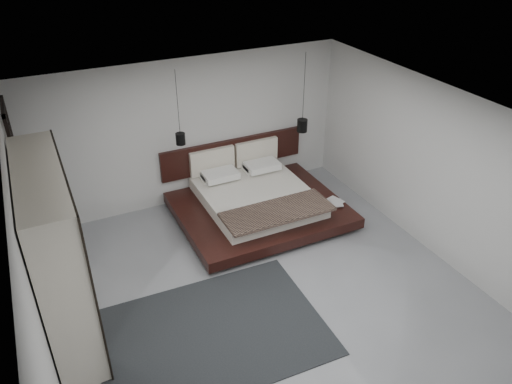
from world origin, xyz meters
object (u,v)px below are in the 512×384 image
pendant_right (302,125)px  rug (212,333)px  lattice_screen (23,184)px  bed (256,200)px  pendant_left (180,139)px  wardrobe (57,254)px

pendant_right → rug: 4.47m
pendant_right → lattice_screen: bearing=179.2°
pendant_right → rug: pendant_right is taller
bed → pendant_left: 1.84m
pendant_left → wardrobe: 3.03m
pendant_left → pendant_right: same height
pendant_left → rug: pendant_left is taller
bed → pendant_left: (-1.21, 0.48, 1.30)m
lattice_screen → wardrobe: size_ratio=1.06×
pendant_left → pendant_right: (2.42, 0.00, -0.20)m
bed → wardrobe: bearing=-157.9°
bed → wardrobe: (-3.53, -1.43, 0.90)m
lattice_screen → bed: size_ratio=0.88×
rug → pendant_left: bearing=77.6°
pendant_right → wardrobe: bearing=-158.0°
lattice_screen → rug: (1.92, -3.00, -1.29)m
pendant_left → rug: (-0.65, -2.94, -1.59)m
lattice_screen → wardrobe: 2.00m
bed → rug: bearing=-127.1°
lattice_screen → rug: 3.79m
lattice_screen → wardrobe: (0.25, -1.98, -0.10)m
wardrobe → rug: size_ratio=0.81×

